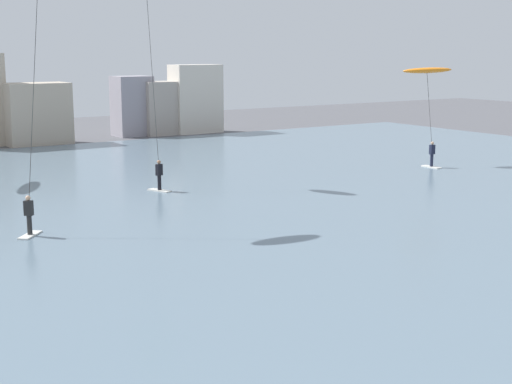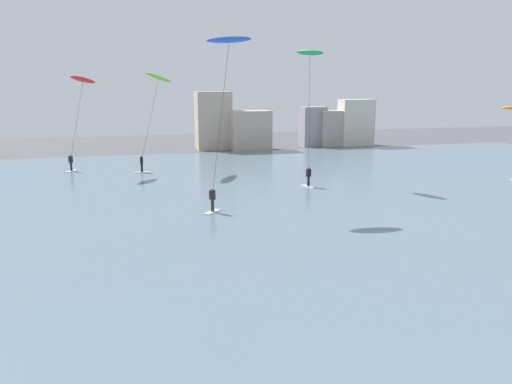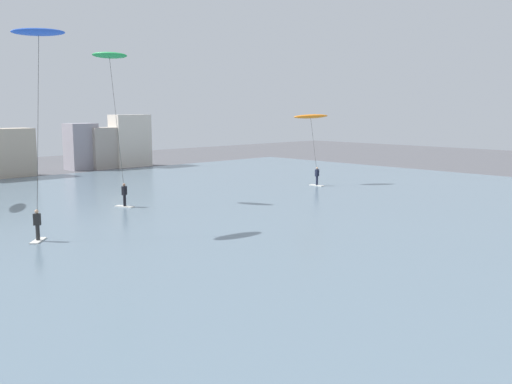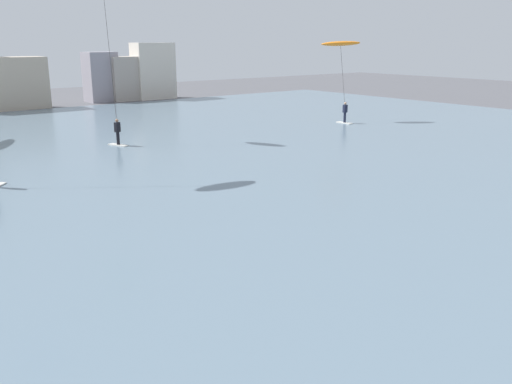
{
  "view_description": "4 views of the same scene",
  "coord_description": "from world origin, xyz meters",
  "px_view_note": "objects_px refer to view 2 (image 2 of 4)",
  "views": [
    {
      "loc": [
        -12.48,
        -1.43,
        7.46
      ],
      "look_at": [
        -0.07,
        17.27,
        3.23
      ],
      "focal_mm": 53.08,
      "sensor_mm": 36.0,
      "label": 1
    },
    {
      "loc": [
        -8.72,
        -1.89,
        8.08
      ],
      "look_at": [
        -3.69,
        17.37,
        3.71
      ],
      "focal_mm": 34.5,
      "sensor_mm": 36.0,
      "label": 2
    },
    {
      "loc": [
        -15.76,
        -0.2,
        6.84
      ],
      "look_at": [
        1.01,
        17.01,
        3.34
      ],
      "focal_mm": 40.23,
      "sensor_mm": 36.0,
      "label": 3
    },
    {
      "loc": [
        -9.46,
        2.35,
        6.4
      ],
      "look_at": [
        -1.62,
        12.18,
        2.95
      ],
      "focal_mm": 38.92,
      "sensor_mm": 36.0,
      "label": 4
    }
  ],
  "objects_px": {
    "kitesurfer_blue": "(227,57)",
    "kitesurfer_green": "(310,66)",
    "kitesurfer_red": "(81,91)",
    "kitesurfer_lime": "(157,83)"
  },
  "relations": [
    {
      "from": "kitesurfer_red",
      "to": "kitesurfer_blue",
      "type": "bearing_deg",
      "value": -56.8
    },
    {
      "from": "kitesurfer_blue",
      "to": "kitesurfer_red",
      "type": "bearing_deg",
      "value": 123.2
    },
    {
      "from": "kitesurfer_green",
      "to": "kitesurfer_lime",
      "type": "distance_m",
      "value": 14.75
    },
    {
      "from": "kitesurfer_green",
      "to": "kitesurfer_red",
      "type": "relative_size",
      "value": 1.22
    },
    {
      "from": "kitesurfer_green",
      "to": "kitesurfer_lime",
      "type": "relative_size",
      "value": 1.17
    },
    {
      "from": "kitesurfer_blue",
      "to": "kitesurfer_green",
      "type": "height_order",
      "value": "kitesurfer_blue"
    },
    {
      "from": "kitesurfer_lime",
      "to": "kitesurfer_blue",
      "type": "bearing_deg",
      "value": -76.89
    },
    {
      "from": "kitesurfer_blue",
      "to": "kitesurfer_lime",
      "type": "bearing_deg",
      "value": 103.11
    },
    {
      "from": "kitesurfer_red",
      "to": "kitesurfer_lime",
      "type": "xyz_separation_m",
      "value": [
        6.8,
        -0.49,
        0.69
      ]
    },
    {
      "from": "kitesurfer_red",
      "to": "kitesurfer_green",
      "type": "bearing_deg",
      "value": -26.85
    }
  ]
}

